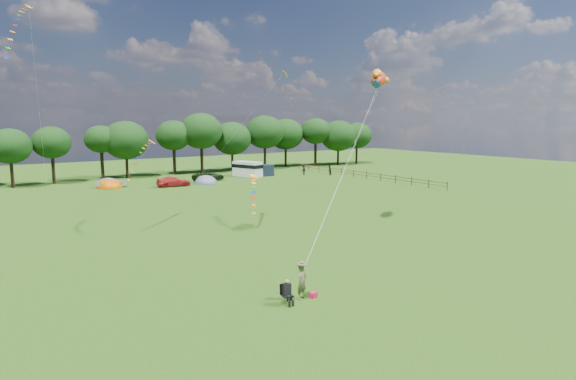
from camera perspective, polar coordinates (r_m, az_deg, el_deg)
ground_plane at (r=30.73m, az=8.58°, el=-9.22°), size 180.00×180.00×0.00m
tree_line at (r=80.47m, az=-16.11°, el=6.03°), size 102.98×10.98×10.27m
fence at (r=76.83m, az=8.54°, el=1.94°), size 0.12×33.12×1.20m
car_b at (r=69.76m, az=-20.22°, el=0.81°), size 3.85×2.03×1.29m
car_c at (r=68.37m, az=-13.42°, el=0.98°), size 4.69×2.39×1.35m
car_d at (r=73.61m, az=-9.40°, el=1.62°), size 5.19×2.72×1.36m
campervan_d at (r=78.28m, az=-4.83°, el=2.56°), size 3.53×5.35×2.42m
tent_orange at (r=69.27m, az=-20.33°, el=0.23°), size 3.16×3.46×2.47m
tent_greyblue at (r=70.28m, az=-9.69°, el=0.75°), size 3.27×3.58×2.43m
awning_navy at (r=78.88m, az=-2.99°, el=2.34°), size 3.01×2.49×1.81m
kite_flyer at (r=25.31m, az=1.68°, el=-10.82°), size 0.78×0.63×1.85m
camp_chair at (r=24.65m, az=-0.16°, el=-11.68°), size 0.62×0.62×1.33m
kite_bag at (r=25.78m, az=3.03°, el=-12.30°), size 0.47×0.38×0.29m
fish_kite at (r=41.35m, az=10.63°, el=12.80°), size 3.42×2.83×1.90m
streamer_kite_a at (r=53.03m, az=-29.25°, el=17.04°), size 3.31×5.54×5.75m
streamer_kite_b at (r=42.69m, az=-16.97°, el=3.89°), size 4.21×4.73×3.81m
streamer_kite_c at (r=43.25m, az=-4.08°, el=0.31°), size 3.27×4.98×2.83m
walker_a at (r=79.84m, az=4.92°, el=2.34°), size 0.95×0.78×1.68m
walker_b at (r=80.34m, az=1.86°, el=2.41°), size 1.19×0.83×1.68m
streamer_kite_d at (r=56.21m, az=-0.07°, el=12.69°), size 2.54×5.05×4.26m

